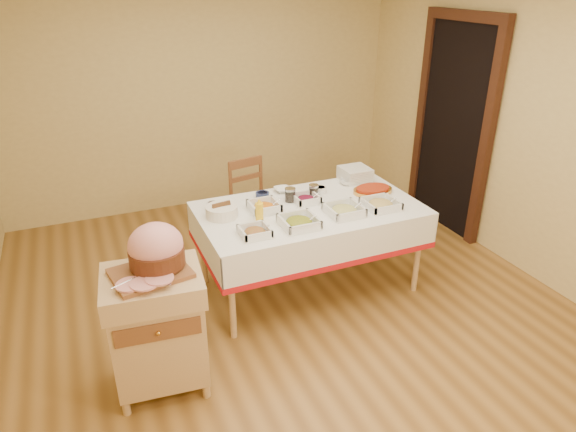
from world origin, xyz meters
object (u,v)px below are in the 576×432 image
Objects in this scene: dining_chair at (253,204)px; preserve_jar_right at (314,191)px; preserve_jar_left at (290,196)px; mustard_bottle at (259,211)px; bread_basket at (222,211)px; plate_stack at (355,174)px; butcher_cart at (157,325)px; ham_on_board at (155,252)px; brass_platter at (373,190)px; dining_table at (309,225)px.

dining_chair is 8.24× the size of preserve_jar_right.
mustard_bottle is at bearing -144.72° from preserve_jar_left.
preserve_jar_right is (0.23, 0.02, -0.00)m from preserve_jar_left.
bread_basket is 1.00× the size of plate_stack.
ham_on_board reaches higher than butcher_cart.
mustard_bottle reaches higher than brass_platter.
ham_on_board is 2.15m from brass_platter.
dining_chair is at bearing 96.90° from preserve_jar_left.
butcher_cart is 1.80× the size of ham_on_board.
plate_stack is at bearing 20.76° from preserve_jar_right.
preserve_jar_left is 0.62× the size of mustard_bottle.
dining_table is at bearing 10.13° from mustard_bottle.
preserve_jar_right is at bearing 30.71° from butcher_cart.
preserve_jar_left is 0.78m from plate_stack.
ham_on_board is at bearing -151.92° from plate_stack.
bread_basket is at bearing -174.28° from preserve_jar_right.
plate_stack reaches higher than butcher_cart.
dining_table is at bearing 26.47° from ham_on_board.
dining_chair is 1.00m from bread_basket.
bread_basket is 1.39m from plate_stack.
preserve_jar_left is at bearing -83.10° from dining_chair.
ham_on_board is 2.46× the size of mustard_bottle.
dining_table is 0.54m from mustard_bottle.
preserve_jar_left is 0.33× the size of brass_platter.
dining_chair is (1.21, 1.60, -0.03)m from butcher_cart.
preserve_jar_left reaches higher than preserve_jar_right.
butcher_cart is at bearing -149.29° from preserve_jar_right.
butcher_cart is at bearing -127.17° from dining_chair.
mustard_bottle reaches higher than butcher_cart.
mustard_bottle is 0.76× the size of plate_stack.
preserve_jar_left is at bearing 118.79° from dining_table.
ham_on_board is at bearing 38.02° from butcher_cart.
bread_basket is (0.63, 0.78, -0.18)m from ham_on_board.
brass_platter is (2.05, 0.79, 0.30)m from butcher_cart.
preserve_jar_right is at bearing -65.66° from dining_chair.
preserve_jar_right is at bearing 167.16° from brass_platter.
plate_stack is at bearing 23.14° from mustard_bottle.
dining_table is 0.79m from plate_stack.
dining_table is 0.75m from bread_basket.
preserve_jar_right is at bearing 56.82° from dining_table.
ham_on_board is 3.97× the size of preserve_jar_left.
dining_chair is at bearing 53.29° from ham_on_board.
dining_table is at bearing -148.72° from plate_stack.
ham_on_board is (-1.17, -1.56, 0.53)m from dining_chair.
dining_chair is at bearing 101.71° from dining_table.
plate_stack is at bearing 90.05° from brass_platter.
preserve_jar_left is at bearing 34.22° from ham_on_board.
preserve_jar_right reaches higher than brass_platter.
ham_on_board is at bearing -149.55° from preserve_jar_right.
bread_basket is at bearing -168.33° from plate_stack.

